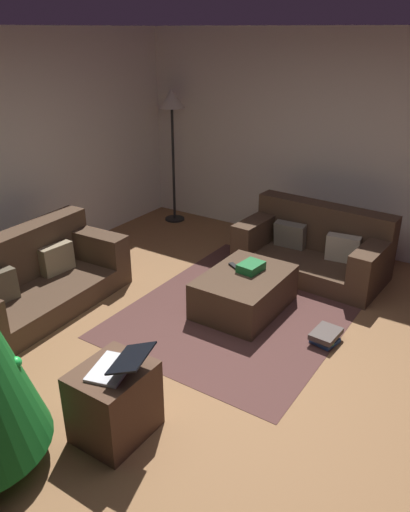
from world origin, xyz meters
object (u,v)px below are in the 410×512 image
object	(u,v)px
couch_left	(31,281)
couch_right	(315,248)
laptop	(119,365)
gift_box	(251,267)
tv_remote	(235,266)
side_table	(114,402)
ottoman	(244,292)
book_stack	(326,336)
corner_lamp	(172,110)

from	to	relation	value
couch_left	couch_right	xyz separation A→B (m)	(2.33, -2.04, 0.00)
laptop	gift_box	bearing A→B (deg)	4.03
couch_right	gift_box	distance (m)	1.12
tv_remote	side_table	bearing A→B (deg)	-143.90
tv_remote	ottoman	bearing A→B (deg)	-88.15
tv_remote	laptop	distance (m)	2.07
couch_left	ottoman	world-z (taller)	couch_left
gift_box	tv_remote	xyz separation A→B (m)	(-0.02, 0.17, -0.03)
side_table	laptop	size ratio (longest dim) A/B	1.16
tv_remote	book_stack	bearing A→B (deg)	-71.84
tv_remote	book_stack	distance (m)	1.14
side_table	laptop	world-z (taller)	laptop
book_stack	laptop	bearing A→B (deg)	157.71
ottoman	side_table	distance (m)	1.97
couch_left	laptop	bearing A→B (deg)	64.08
ottoman	couch_left	bearing A→B (deg)	122.36
tv_remote	laptop	size ratio (longest dim) A/B	0.35
gift_box	laptop	xyz separation A→B (m)	(-2.06, -0.15, 0.16)
laptop	corner_lamp	size ratio (longest dim) A/B	0.25
ottoman	side_table	bearing A→B (deg)	-177.21
ottoman	tv_remote	world-z (taller)	tv_remote
gift_box	side_table	size ratio (longest dim) A/B	0.48
side_table	book_stack	bearing A→B (deg)	-23.57
gift_box	book_stack	xyz separation A→B (m)	(-0.22, -0.90, -0.36)
couch_right	book_stack	size ratio (longest dim) A/B	5.40
gift_box	couch_right	bearing A→B (deg)	-12.57
corner_lamp	book_stack	bearing A→B (deg)	-120.78
tv_remote	gift_box	bearing A→B (deg)	-53.82
laptop	corner_lamp	bearing A→B (deg)	31.92
side_table	corner_lamp	xyz separation A→B (m)	(3.65, 2.21, 1.31)
tv_remote	book_stack	xyz separation A→B (m)	(-0.20, -1.07, -0.33)
couch_left	side_table	world-z (taller)	couch_left
corner_lamp	gift_box	bearing A→B (deg)	-126.59
gift_box	laptop	world-z (taller)	laptop
tv_remote	corner_lamp	bearing A→B (deg)	79.46
corner_lamp	couch_right	bearing A→B (deg)	-101.70
couch_right	corner_lamp	xyz separation A→B (m)	(0.49, 2.36, 1.28)
corner_lamp	couch_left	bearing A→B (deg)	-173.52
couch_left	book_stack	world-z (taller)	couch_left
corner_lamp	side_table	bearing A→B (deg)	-148.83
ottoman	laptop	world-z (taller)	laptop
ottoman	tv_remote	distance (m)	0.27
laptop	tv_remote	bearing A→B (deg)	8.87
tv_remote	corner_lamp	size ratio (longest dim) A/B	0.09
gift_box	book_stack	bearing A→B (deg)	-103.99
couch_left	gift_box	distance (m)	2.19
couch_right	tv_remote	xyz separation A→B (m)	(-1.11, 0.41, 0.10)
ottoman	corner_lamp	distance (m)	3.03
laptop	book_stack	bearing A→B (deg)	-22.29
couch_right	corner_lamp	distance (m)	2.73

